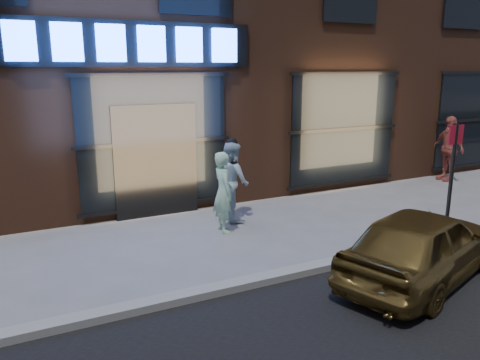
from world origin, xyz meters
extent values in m
plane|color=slate|center=(0.00, 0.00, 0.00)|extent=(90.00, 90.00, 0.00)
cube|color=gray|center=(0.00, 0.00, 0.06)|extent=(60.00, 0.25, 0.12)
cube|color=black|center=(-0.40, 3.95, 3.60)|extent=(5.20, 0.06, 0.90)
cube|color=black|center=(0.00, 3.92, 1.20)|extent=(1.80, 0.10, 2.40)
cube|color=#FFBF72|center=(0.00, 3.98, 1.60)|extent=(3.00, 0.04, 2.60)
cube|color=black|center=(0.00, 3.94, 1.60)|extent=(3.20, 0.06, 2.80)
cube|color=#FFBF72|center=(5.00, 3.98, 1.60)|extent=(3.00, 0.04, 2.60)
cube|color=black|center=(5.00, 3.94, 1.60)|extent=(3.20, 0.06, 2.80)
cube|color=#FFBF72|center=(10.00, 3.98, 1.60)|extent=(3.00, 0.04, 2.60)
cube|color=black|center=(10.00, 3.94, 1.60)|extent=(3.20, 0.06, 2.80)
cube|color=#2659FF|center=(-2.40, 3.88, 3.60)|extent=(0.55, 0.12, 0.70)
cube|color=#2659FF|center=(-1.60, 3.88, 3.60)|extent=(0.55, 0.12, 0.70)
cube|color=#2659FF|center=(-0.80, 3.88, 3.60)|extent=(0.55, 0.12, 0.70)
cube|color=#2659FF|center=(0.00, 3.88, 3.60)|extent=(0.55, 0.12, 0.70)
cube|color=#2659FF|center=(0.80, 3.88, 3.60)|extent=(0.55, 0.12, 0.70)
cube|color=#2659FF|center=(1.60, 3.88, 3.60)|extent=(0.55, 0.12, 0.70)
imported|color=#B8F1CB|center=(0.86, 2.35, 0.79)|extent=(0.42, 0.60, 1.59)
imported|color=silver|center=(1.33, 2.94, 0.84)|extent=(0.67, 0.84, 1.67)
imported|color=#BB5B4D|center=(8.33, 3.44, 0.92)|extent=(0.58, 1.12, 1.83)
imported|color=brown|center=(2.63, -0.96, 0.57)|extent=(3.60, 2.35, 1.14)
cylinder|color=#262628|center=(4.41, 0.10, 1.08)|extent=(0.07, 0.07, 2.17)
cube|color=#A81327|center=(4.41, 0.10, 1.98)|extent=(0.35, 0.03, 0.34)
camera|label=1|loc=(-2.73, -5.62, 3.15)|focal=35.00mm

